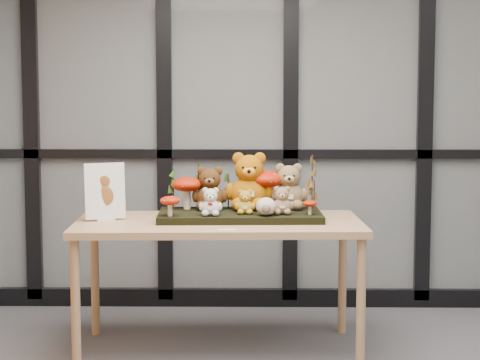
{
  "coord_description": "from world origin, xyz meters",
  "views": [
    {
      "loc": [
        -0.71,
        -3.37,
        1.5
      ],
      "look_at": [
        -0.78,
        1.41,
        0.99
      ],
      "focal_mm": 65.0,
      "sensor_mm": 36.0,
      "label": 1
    }
  ],
  "objects_px": {
    "diorama_tray": "(240,215)",
    "bear_beige_small": "(282,199)",
    "bear_pooh_yellow": "(249,178)",
    "bear_small_yellow": "(245,200)",
    "mushroom_front_left": "(170,205)",
    "mushroom_back_right": "(266,187)",
    "mushroom_front_right": "(310,207)",
    "mushroom_back_left": "(187,191)",
    "display_table": "(219,232)",
    "bear_tan_back": "(289,184)",
    "plush_cream_hedgehog": "(266,206)",
    "bear_brown_medium": "(210,186)",
    "sign_holder": "(105,194)",
    "bear_white_bow": "(211,200)"
  },
  "relations": [
    {
      "from": "mushroom_back_right",
      "to": "mushroom_front_right",
      "type": "relative_size",
      "value": 2.74
    },
    {
      "from": "bear_brown_medium",
      "to": "bear_small_yellow",
      "type": "relative_size",
      "value": 1.8
    },
    {
      "from": "diorama_tray",
      "to": "bear_tan_back",
      "type": "xyz_separation_m",
      "value": [
        0.28,
        0.13,
        0.17
      ]
    },
    {
      "from": "mushroom_back_left",
      "to": "bear_small_yellow",
      "type": "bearing_deg",
      "value": -29.83
    },
    {
      "from": "diorama_tray",
      "to": "bear_pooh_yellow",
      "type": "height_order",
      "value": "bear_pooh_yellow"
    },
    {
      "from": "bear_brown_medium",
      "to": "bear_white_bow",
      "type": "height_order",
      "value": "bear_brown_medium"
    },
    {
      "from": "plush_cream_hedgehog",
      "to": "mushroom_front_left",
      "type": "distance_m",
      "value": 0.53
    },
    {
      "from": "plush_cream_hedgehog",
      "to": "bear_pooh_yellow",
      "type": "bearing_deg",
      "value": 108.05
    },
    {
      "from": "diorama_tray",
      "to": "bear_beige_small",
      "type": "relative_size",
      "value": 5.32
    },
    {
      "from": "mushroom_front_left",
      "to": "bear_pooh_yellow",
      "type": "bearing_deg",
      "value": 33.74
    },
    {
      "from": "display_table",
      "to": "bear_brown_medium",
      "type": "bearing_deg",
      "value": 106.52
    },
    {
      "from": "diorama_tray",
      "to": "bear_beige_small",
      "type": "bearing_deg",
      "value": -21.33
    },
    {
      "from": "mushroom_back_left",
      "to": "mushroom_front_left",
      "type": "relative_size",
      "value": 1.68
    },
    {
      "from": "bear_pooh_yellow",
      "to": "mushroom_back_left",
      "type": "xyz_separation_m",
      "value": [
        -0.36,
        -0.0,
        -0.08
      ]
    },
    {
      "from": "display_table",
      "to": "mushroom_front_left",
      "type": "height_order",
      "value": "mushroom_front_left"
    },
    {
      "from": "display_table",
      "to": "mushroom_front_left",
      "type": "xyz_separation_m",
      "value": [
        -0.26,
        -0.1,
        0.17
      ]
    },
    {
      "from": "bear_tan_back",
      "to": "bear_pooh_yellow",
      "type": "bearing_deg",
      "value": 179.89
    },
    {
      "from": "sign_holder",
      "to": "bear_white_bow",
      "type": "bearing_deg",
      "value": -28.79
    },
    {
      "from": "mushroom_back_left",
      "to": "bear_white_bow",
      "type": "bearing_deg",
      "value": -59.96
    },
    {
      "from": "display_table",
      "to": "bear_white_bow",
      "type": "xyz_separation_m",
      "value": [
        -0.04,
        -0.08,
        0.19
      ]
    },
    {
      "from": "diorama_tray",
      "to": "bear_small_yellow",
      "type": "xyz_separation_m",
      "value": [
        0.03,
        -0.08,
        0.1
      ]
    },
    {
      "from": "diorama_tray",
      "to": "mushroom_front_left",
      "type": "relative_size",
      "value": 7.49
    },
    {
      "from": "bear_small_yellow",
      "to": "sign_holder",
      "type": "xyz_separation_m",
      "value": [
        -0.79,
        0.01,
        0.04
      ]
    },
    {
      "from": "mushroom_front_right",
      "to": "display_table",
      "type": "bearing_deg",
      "value": 176.32
    },
    {
      "from": "bear_beige_small",
      "to": "bear_brown_medium",
      "type": "bearing_deg",
      "value": 153.31
    },
    {
      "from": "display_table",
      "to": "bear_tan_back",
      "type": "bearing_deg",
      "value": 23.75
    },
    {
      "from": "diorama_tray",
      "to": "mushroom_back_left",
      "type": "distance_m",
      "value": 0.35
    },
    {
      "from": "bear_beige_small",
      "to": "mushroom_back_left",
      "type": "height_order",
      "value": "mushroom_back_left"
    },
    {
      "from": "diorama_tray",
      "to": "plush_cream_hedgehog",
      "type": "xyz_separation_m",
      "value": [
        0.15,
        -0.14,
        0.08
      ]
    },
    {
      "from": "mushroom_front_right",
      "to": "sign_holder",
      "type": "relative_size",
      "value": 0.28
    },
    {
      "from": "bear_brown_medium",
      "to": "plush_cream_hedgehog",
      "type": "height_order",
      "value": "bear_brown_medium"
    },
    {
      "from": "bear_brown_medium",
      "to": "bear_pooh_yellow",
      "type": "bearing_deg",
      "value": 1.75
    },
    {
      "from": "diorama_tray",
      "to": "bear_white_bow",
      "type": "bearing_deg",
      "value": -140.91
    },
    {
      "from": "mushroom_front_left",
      "to": "mushroom_front_right",
      "type": "xyz_separation_m",
      "value": [
        0.77,
        0.07,
        -0.02
      ]
    },
    {
      "from": "bear_tan_back",
      "to": "bear_white_bow",
      "type": "bearing_deg",
      "value": -150.75
    },
    {
      "from": "bear_white_bow",
      "to": "bear_pooh_yellow",
      "type": "bearing_deg",
      "value": 48.93
    },
    {
      "from": "bear_tan_back",
      "to": "bear_small_yellow",
      "type": "height_order",
      "value": "bear_tan_back"
    },
    {
      "from": "bear_pooh_yellow",
      "to": "bear_small_yellow",
      "type": "height_order",
      "value": "bear_pooh_yellow"
    },
    {
      "from": "diorama_tray",
      "to": "mushroom_front_left",
      "type": "xyz_separation_m",
      "value": [
        -0.38,
        -0.17,
        0.08
      ]
    },
    {
      "from": "bear_white_bow",
      "to": "display_table",
      "type": "bearing_deg",
      "value": 58.85
    },
    {
      "from": "bear_tan_back",
      "to": "bear_beige_small",
      "type": "relative_size",
      "value": 1.69
    },
    {
      "from": "bear_small_yellow",
      "to": "mushroom_back_right",
      "type": "xyz_separation_m",
      "value": [
        0.12,
        0.23,
        0.05
      ]
    },
    {
      "from": "diorama_tray",
      "to": "mushroom_back_right",
      "type": "relative_size",
      "value": 3.75
    },
    {
      "from": "bear_pooh_yellow",
      "to": "mushroom_front_right",
      "type": "height_order",
      "value": "bear_pooh_yellow"
    },
    {
      "from": "bear_pooh_yellow",
      "to": "bear_brown_medium",
      "type": "xyz_separation_m",
      "value": [
        -0.23,
        -0.02,
        -0.05
      ]
    },
    {
      "from": "diorama_tray",
      "to": "bear_beige_small",
      "type": "distance_m",
      "value": 0.27
    },
    {
      "from": "bear_small_yellow",
      "to": "bear_beige_small",
      "type": "distance_m",
      "value": 0.21
    },
    {
      "from": "bear_beige_small",
      "to": "mushroom_back_right",
      "type": "relative_size",
      "value": 0.7
    },
    {
      "from": "bear_tan_back",
      "to": "mushroom_front_left",
      "type": "distance_m",
      "value": 0.73
    },
    {
      "from": "bear_brown_medium",
      "to": "sign_holder",
      "type": "relative_size",
      "value": 0.85
    }
  ]
}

